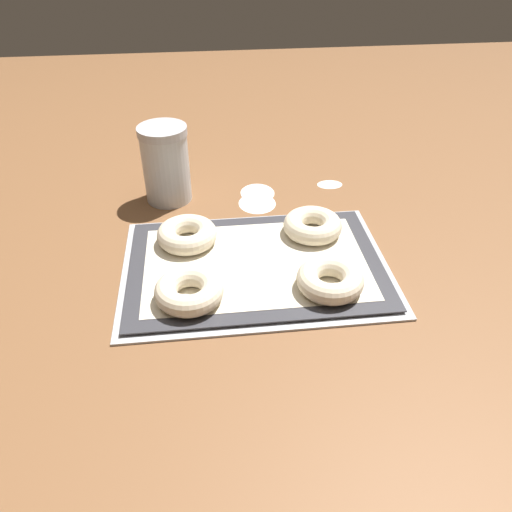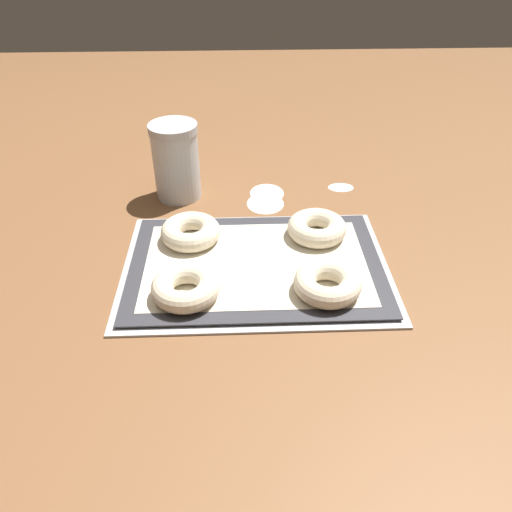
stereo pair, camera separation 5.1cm
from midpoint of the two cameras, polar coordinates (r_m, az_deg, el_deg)
ground_plane at (r=0.84m, az=-2.53°, el=-1.46°), size 2.80×2.80×0.00m
baking_tray at (r=0.84m, az=-1.72°, el=-1.38°), size 0.45×0.31×0.01m
baking_mat at (r=0.84m, az=-1.73°, el=-1.09°), size 0.42×0.29×0.00m
bagel_front_left at (r=0.77m, az=-9.54°, el=-3.98°), size 0.11×0.11×0.03m
bagel_front_right at (r=0.78m, az=6.64°, el=-2.74°), size 0.11×0.11×0.03m
bagel_back_left at (r=0.89m, az=-9.51°, el=2.41°), size 0.11×0.11×0.03m
bagel_back_right at (r=0.90m, az=4.90°, el=3.48°), size 0.11×0.11×0.03m
flour_canister at (r=1.02m, az=-11.69°, el=10.23°), size 0.10×0.10×0.16m
flour_patch_near at (r=1.06m, az=-1.21°, el=7.26°), size 0.07×0.08×0.00m
flour_patch_far at (r=1.10m, az=7.12°, el=8.15°), size 0.05×0.04×0.00m
flour_patch_side at (r=1.02m, az=-1.29°, el=6.08°), size 0.08×0.08×0.00m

